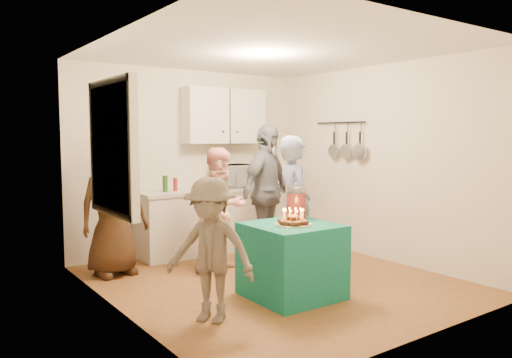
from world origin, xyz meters
TOP-DOWN VIEW (x-y plane):
  - floor at (0.00, 0.00)m, footprint 4.00×4.00m
  - ceiling at (0.00, 0.00)m, footprint 4.00×4.00m
  - back_wall at (0.00, 2.00)m, footprint 3.60×3.60m
  - left_wall at (-1.80, 0.00)m, footprint 4.00×4.00m
  - right_wall at (1.80, 0.00)m, footprint 4.00×4.00m
  - window_night at (-1.77, 0.30)m, footprint 0.04×1.00m
  - counter at (0.20, 1.70)m, footprint 2.20×0.58m
  - countertop at (0.20, 1.70)m, footprint 2.24×0.62m
  - upper_cabinet at (0.50, 1.85)m, footprint 1.30×0.30m
  - pot_rack at (1.72, 0.70)m, footprint 0.12×1.00m
  - microwave at (0.57, 1.70)m, footprint 0.64×0.49m
  - party_table at (-0.20, -0.56)m, footprint 0.87×0.87m
  - donut_cake at (-0.23, -0.62)m, footprint 0.38×0.38m
  - punch_jar at (0.08, -0.30)m, footprint 0.22×0.22m
  - man_birthday at (0.32, 0.02)m, footprint 0.56×0.70m
  - woman_back_left at (-1.40, 1.31)m, footprint 0.86×0.60m
  - woman_back_center at (-0.24, 0.75)m, footprint 0.79×0.65m
  - woman_back_right at (0.59, 0.93)m, footprint 1.15×0.84m
  - child_near_left at (-1.22, -0.66)m, footprint 0.87×0.96m

SIDE VIEW (x-z plane):
  - floor at x=0.00m, z-range 0.00..0.00m
  - party_table at x=-0.20m, z-range 0.00..0.76m
  - counter at x=0.20m, z-range 0.00..0.86m
  - child_near_left at x=-1.22m, z-range 0.00..1.30m
  - woman_back_center at x=-0.24m, z-range 0.00..1.52m
  - man_birthday at x=0.32m, z-range 0.00..1.66m
  - woman_back_left at x=-1.40m, z-range 0.00..1.67m
  - donut_cake at x=-0.23m, z-range 0.76..0.94m
  - countertop at x=0.20m, z-range 0.86..0.91m
  - woman_back_right at x=0.59m, z-range 0.00..1.82m
  - punch_jar at x=0.08m, z-range 0.76..1.10m
  - microwave at x=0.57m, z-range 0.91..1.24m
  - back_wall at x=0.00m, z-range 1.30..1.30m
  - left_wall at x=-1.80m, z-range 1.30..1.30m
  - right_wall at x=1.80m, z-range 1.30..1.30m
  - window_night at x=-1.77m, z-range 0.95..2.15m
  - pot_rack at x=1.72m, z-range 1.30..1.90m
  - upper_cabinet at x=0.50m, z-range 1.55..2.35m
  - ceiling at x=0.00m, z-range 2.60..2.60m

